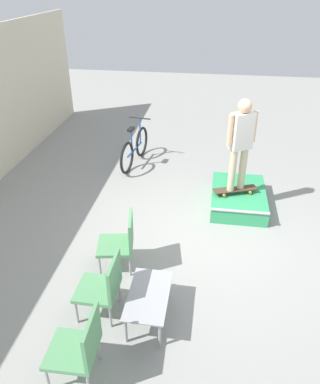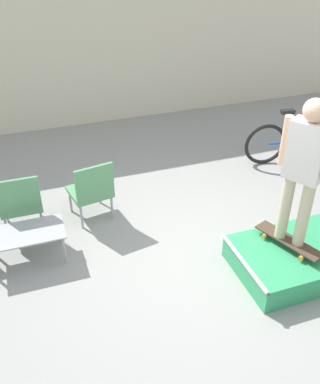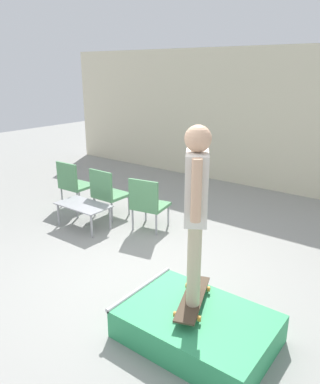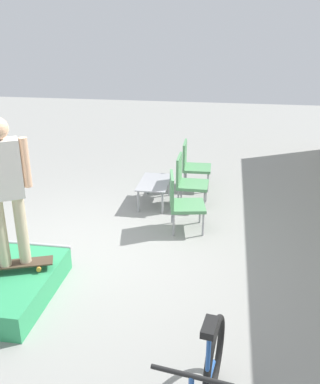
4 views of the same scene
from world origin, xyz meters
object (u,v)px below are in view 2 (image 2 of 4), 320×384
Objects in this scene: person_skater at (304,164)px; patio_chair_center at (20,202)px; skate_ramp_box at (297,258)px; patio_chair_right at (92,189)px; coffee_table at (25,236)px; bicycle at (293,141)px; skateboard_on_ramp at (288,240)px.

person_skater is 3.46m from patio_chair_center.
patio_chair_center is (-2.87, 1.69, -0.91)m from person_skater.
person_skater is 1.91× the size of patio_chair_center.
patio_chair_right reaches higher than skate_ramp_box.
person_skater reaches higher than coffee_table.
skateboard_on_ramp is at bearing -116.17° from bicycle.
bicycle is (1.47, 2.33, 0.23)m from skate_ramp_box.
patio_chair_center reaches higher than coffee_table.
coffee_table is at bearing 90.30° from patio_chair_center.
person_skater reaches higher than patio_chair_center.
patio_chair_center is at bearing 149.16° from skate_ramp_box.
patio_chair_center is (-2.87, 1.69, 0.10)m from skateboard_on_ramp.
coffee_table is (-2.87, 1.12, -1.04)m from person_skater.
skate_ramp_box is 3.48m from patio_chair_center.
bicycle is at bearing -172.58° from patio_chair_center.
patio_chair_right reaches higher than coffee_table.
patio_chair_right is at bearing -179.65° from patio_chair_center.
coffee_table is 1.03× the size of patio_chair_right.
skateboard_on_ramp is 2.58m from patio_chair_right.
coffee_table is 1.09m from patio_chair_right.
skateboard_on_ramp is 0.92× the size of coffee_table.
skate_ramp_box is 1.74× the size of skateboard_on_ramp.
person_skater is 3.25m from coffee_table.
patio_chair_center is at bearing -164.14° from bicycle.
patio_chair_right is (-1.95, 1.69, -0.91)m from person_skater.
patio_chair_center is at bearing -10.14° from patio_chair_right.
coffee_table is 0.55× the size of bicycle.
skate_ramp_box is 1.25m from person_skater.
skate_ramp_box is 3.22m from coffee_table.
bicycle reaches higher than patio_chair_center.
patio_chair_center is 4.48m from bicycle.
coffee_table is at bearing -157.06° from bicycle.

